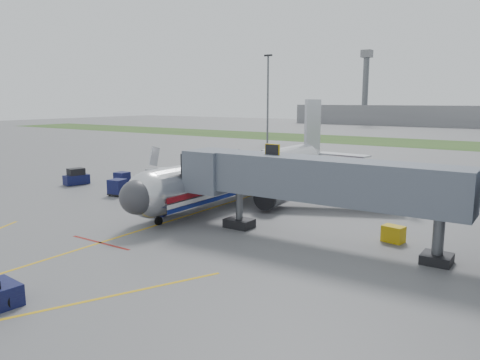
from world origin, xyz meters
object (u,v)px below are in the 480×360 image
Objects in this scene: airliner at (247,172)px; belt_loader at (163,208)px; ramp_worker at (166,176)px; baggage_tug at (76,177)px.

belt_loader is (-2.52, -10.04, -2.17)m from airliner.
airliner reaches higher than ramp_worker.
ramp_worker is (-9.74, 10.83, 0.52)m from belt_loader.
belt_loader is 2.01× the size of ramp_worker.
airliner is 10.58m from belt_loader.
ramp_worker is at bearing 176.31° from airliner.
baggage_tug reaches higher than ramp_worker.
airliner is 21.90m from baggage_tug.
airliner reaches higher than baggage_tug.
baggage_tug is at bearing -165.85° from airliner.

